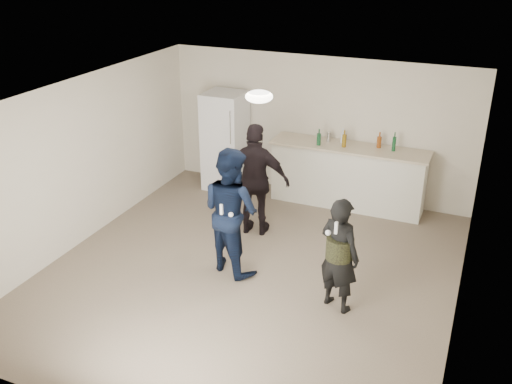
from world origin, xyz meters
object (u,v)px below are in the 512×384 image
at_px(fridge, 225,141).
at_px(spectator, 256,180).
at_px(shaker, 329,137).
at_px(counter, 347,177).
at_px(woman, 339,255).
at_px(man, 231,211).

xyz_separation_m(fridge, spectator, (1.24, -1.48, -0.00)).
relative_size(fridge, shaker, 10.59).
height_order(shaker, spectator, spectator).
height_order(fridge, shaker, fridge).
xyz_separation_m(counter, woman, (0.67, -2.99, 0.23)).
distance_m(counter, man, 2.86).
relative_size(shaker, spectator, 0.09).
bearing_deg(fridge, shaker, 5.40).
height_order(shaker, man, man).
xyz_separation_m(man, woman, (1.62, -0.33, -0.15)).
distance_m(counter, fridge, 2.33).
height_order(man, woman, man).
xyz_separation_m(shaker, spectator, (-0.66, -1.66, -0.28)).
bearing_deg(shaker, man, -101.27).
xyz_separation_m(shaker, woman, (1.07, -3.10, -0.42)).
bearing_deg(woman, man, 9.80).
xyz_separation_m(shaker, man, (-0.55, -2.78, -0.27)).
relative_size(fridge, spectator, 1.00).
relative_size(shaker, woman, 0.11).
bearing_deg(woman, shaker, -49.87).
height_order(counter, fridge, fridge).
bearing_deg(shaker, counter, -15.21).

